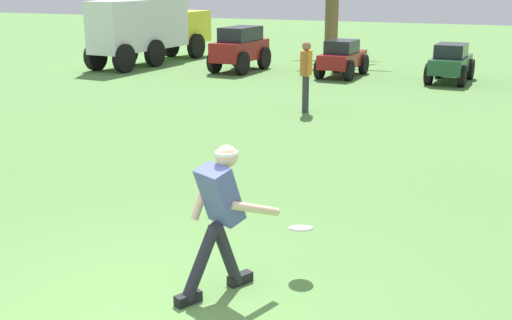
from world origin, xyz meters
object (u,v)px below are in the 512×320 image
at_px(frisbee_thrower, 220,212).
at_px(parked_car_slot_b, 342,58).
at_px(frisbee_in_flight, 301,228).
at_px(teammate_near_sideline, 306,70).
at_px(box_truck, 150,28).
at_px(parked_car_slot_c, 451,62).
at_px(parked_car_slot_a, 240,48).

distance_m(frisbee_thrower, parked_car_slot_b, 14.27).
xyz_separation_m(frisbee_thrower, frisbee_in_flight, (0.56, 0.68, -0.33)).
bearing_deg(teammate_near_sideline, box_truck, 142.15).
bearing_deg(box_truck, teammate_near_sideline, -37.85).
xyz_separation_m(frisbee_in_flight, box_truck, (-10.18, 13.72, 0.76)).
bearing_deg(frisbee_thrower, parked_car_slot_c, 87.88).
bearing_deg(parked_car_slot_a, parked_car_slot_b, 1.69).
relative_size(frisbee_in_flight, teammate_near_sideline, 0.21).
bearing_deg(frisbee_thrower, parked_car_slot_b, 100.67).
xyz_separation_m(frisbee_in_flight, parked_car_slot_c, (-0.04, 13.44, 0.09)).
bearing_deg(frisbee_in_flight, parked_car_slot_b, 103.52).
height_order(frisbee_in_flight, parked_car_slot_c, parked_car_slot_c).
xyz_separation_m(frisbee_thrower, parked_car_slot_b, (-2.64, 14.02, -0.24)).
height_order(teammate_near_sideline, parked_car_slot_a, teammate_near_sideline).
bearing_deg(parked_car_slot_a, parked_car_slot_c, 1.82).
height_order(frisbee_in_flight, teammate_near_sideline, teammate_near_sideline).
relative_size(frisbee_thrower, box_truck, 0.24).
distance_m(parked_car_slot_b, parked_car_slot_c, 3.17).
distance_m(frisbee_thrower, parked_car_slot_a, 15.16).
height_order(parked_car_slot_a, parked_car_slot_c, parked_car_slot_a).
xyz_separation_m(frisbee_in_flight, parked_car_slot_b, (-3.21, 13.34, 0.09)).
relative_size(frisbee_in_flight, parked_car_slot_b, 0.15).
height_order(frisbee_thrower, parked_car_slot_c, frisbee_thrower).
bearing_deg(teammate_near_sideline, frisbee_in_flight, -71.97).
distance_m(frisbee_in_flight, box_truck, 17.10).
height_order(parked_car_slot_b, box_truck, box_truck).
bearing_deg(teammate_near_sideline, parked_car_slot_b, 96.92).
bearing_deg(frisbee_thrower, box_truck, 123.72).
distance_m(frisbee_in_flight, parked_car_slot_b, 13.72).
distance_m(frisbee_thrower, box_truck, 17.33).
relative_size(frisbee_thrower, parked_car_slot_c, 0.64).
distance_m(parked_car_slot_b, box_truck, 7.02).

